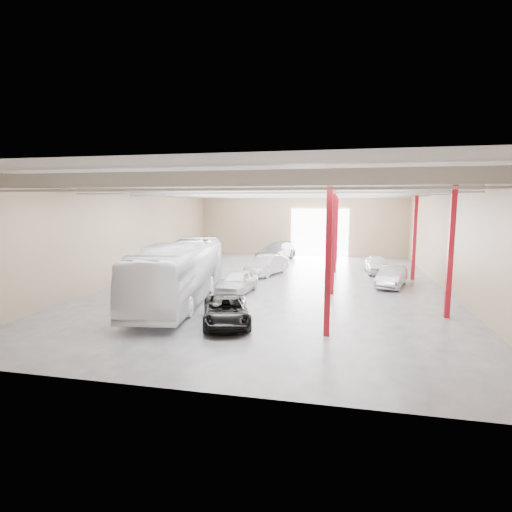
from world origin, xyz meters
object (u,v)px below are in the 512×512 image
at_px(car_row_c, 276,251).
at_px(car_right_near, 392,277).
at_px(car_right_far, 377,264).
at_px(coach_bus, 180,272).
at_px(car_row_a, 237,282).
at_px(black_sedan, 226,311).
at_px(car_row_b, 267,265).

height_order(car_row_c, car_right_near, car_row_c).
bearing_deg(car_right_far, car_row_c, 144.99).
relative_size(coach_bus, car_right_far, 2.93).
bearing_deg(car_right_near, car_right_far, 112.19).
bearing_deg(car_row_a, coach_bus, -129.38).
distance_m(coach_bus, car_row_a, 3.90).
height_order(coach_bus, car_row_c, coach_bus).
xyz_separation_m(black_sedan, car_right_near, (8.55, 10.39, 0.06)).
distance_m(car_row_c, car_right_far, 10.78).
distance_m(car_row_b, car_right_far, 8.91).
height_order(car_row_a, car_row_b, car_row_b).
height_order(car_row_a, car_right_far, car_row_a).
distance_m(car_row_b, car_right_near, 9.45).
height_order(car_row_b, car_right_far, car_row_b).
bearing_deg(car_row_c, car_right_near, -32.10).
relative_size(coach_bus, car_row_c, 2.08).
distance_m(coach_bus, car_row_c, 17.88).
relative_size(car_row_c, car_right_near, 1.39).
relative_size(car_row_b, car_row_c, 0.80).
distance_m(car_right_near, car_right_far, 5.23).
xyz_separation_m(car_row_a, car_right_far, (9.14, 9.28, -0.01)).
bearing_deg(car_row_a, car_right_far, 51.38).
height_order(car_row_a, car_right_near, car_row_a).
height_order(black_sedan, car_right_near, car_right_near).
height_order(car_row_b, car_right_near, car_row_b).
xyz_separation_m(coach_bus, car_right_near, (12.37, 6.74, -1.00)).
height_order(coach_bus, black_sedan, coach_bus).
height_order(black_sedan, car_row_c, car_row_c).
bearing_deg(car_row_a, car_row_b, 90.73).
distance_m(coach_bus, car_row_b, 9.98).
bearing_deg(black_sedan, car_right_far, 44.60).
bearing_deg(car_right_near, car_row_a, -140.94).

